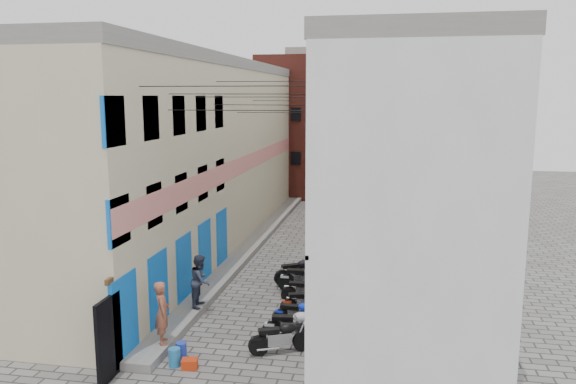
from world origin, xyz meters
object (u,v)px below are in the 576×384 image
Objects in this scene: motorcycle_a at (281,335)px; motorcycle_g at (299,270)px; motorcycle_d at (309,299)px; person_a at (162,312)px; motorcycle_e at (307,289)px; motorcycle_f at (306,277)px; person_b at (201,281)px; motorcycle_c at (300,312)px; water_jug_near at (175,357)px; red_crate at (190,364)px; motorcycle_b at (295,324)px; water_jug_far at (181,351)px.

motorcycle_a is 6.02m from motorcycle_g.
person_a reaches higher than motorcycle_d.
motorcycle_d is 1.05m from motorcycle_e.
motorcycle_g is at bearing 160.73° from motorcycle_a.
motorcycle_e is 1.15m from motorcycle_f.
person_b is at bearing -67.48° from motorcycle_e.
water_jug_near is at bearing -37.09° from motorcycle_c.
motorcycle_d is at bearing 58.47° from red_crate.
motorcycle_e is at bearing 61.32° from water_jug_near.
motorcycle_b is (0.27, 0.79, 0.03)m from motorcycle_a.
motorcycle_f is 1.17× the size of person_a.
motorcycle_b is at bearing 35.13° from water_jug_near.
motorcycle_a is at bearing -3.18° from motorcycle_e.
motorcycle_f is 6.89m from water_jug_near.
motorcycle_g reaches higher than motorcycle_c.
motorcycle_b is 3.32m from red_crate.
motorcycle_g is at bearing -48.04° from person_a.
motorcycle_d is 0.90× the size of motorcycle_f.
person_a is at bearing -77.89° from motorcycle_b.
motorcycle_b is at bearing -21.37° from motorcycle_g.
motorcycle_d is 1.02× the size of motorcycle_e.
person_a is at bearing 141.69° from red_crate.
motorcycle_f is at bearing 156.59° from motorcycle_a.
motorcycle_f is 4.22× the size of water_jug_near.
motorcycle_c is at bearing 1.42° from motorcycle_e.
motorcycle_g is 7.19m from water_jug_far.
motorcycle_g is 3.95× the size of water_jug_near.
motorcycle_a is 0.94× the size of motorcycle_b.
motorcycle_d reaches higher than motorcycle_e.
motorcycle_c is (0.25, 1.85, -0.03)m from motorcycle_a.
motorcycle_c is 0.89× the size of motorcycle_g.
water_jug_far is (-2.19, -6.84, -0.34)m from motorcycle_g.
motorcycle_c is at bearing -104.32° from person_b.
motorcycle_c is 0.83× the size of motorcycle_f.
motorcycle_c is 3.98m from water_jug_far.
red_crate is at bearing -169.48° from person_b.
motorcycle_a is at bearing -24.24° from motorcycle_d.
red_crate is at bearing -18.75° from motorcycle_f.
motorcycle_e is 3.74× the size of water_jug_near.
motorcycle_f is at bearing -55.20° from person_b.
red_crate is at bearing -56.61° from motorcycle_b.
motorcycle_e reaches higher than water_jug_near.
water_jug_far is at bearing -174.37° from person_b.
motorcycle_d is at bearing 53.99° from water_jug_near.
person_a reaches higher than motorcycle_a.
water_jug_far is at bearing -41.25° from motorcycle_c.
motorcycle_g is at bearing -42.23° from person_b.
motorcycle_b is 0.94× the size of motorcycle_f.
motorcycle_a reaches higher than red_crate.
motorcycle_b is at bearing 137.33° from motorcycle_a.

